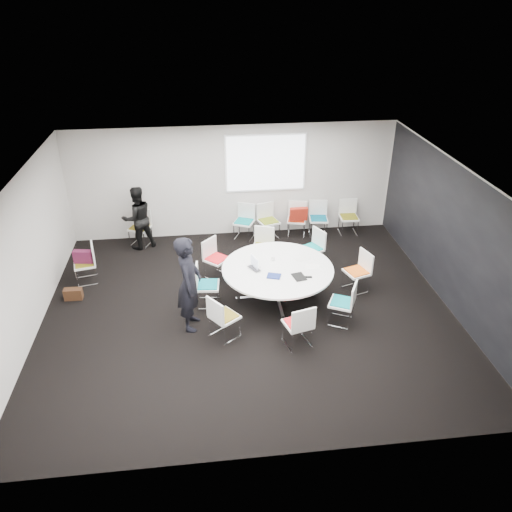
{
  "coord_description": "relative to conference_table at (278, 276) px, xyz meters",
  "views": [
    {
      "loc": [
        -0.81,
        -8.12,
        5.79
      ],
      "look_at": [
        0.2,
        0.4,
        1.0
      ],
      "focal_mm": 35.0,
      "sensor_mm": 36.0,
      "label": 1
    }
  ],
  "objects": [
    {
      "name": "chair_ring_b",
      "position": [
        0.98,
        1.22,
        -0.27
      ],
      "size": [
        0.6,
        0.61,
        0.88
      ],
      "rotation": [
        0.0,
        0.0,
        2.03
      ],
      "color": "silver",
      "rests_on": "ground"
    },
    {
      "name": "papers_front",
      "position": [
        0.7,
        -0.04,
        0.19
      ],
      "size": [
        0.33,
        0.25,
        0.0
      ],
      "primitive_type": "cube",
      "rotation": [
        0.0,
        0.0,
        -0.15
      ],
      "color": "white",
      "rests_on": "conference_table"
    },
    {
      "name": "laptop",
      "position": [
        -0.44,
        0.02,
        0.2
      ],
      "size": [
        0.33,
        0.36,
        0.02
      ],
      "primitive_type": "imported",
      "rotation": [
        0.0,
        0.0,
        2.11
      ],
      "color": "#333338",
      "rests_on": "conference_table"
    },
    {
      "name": "papers_right",
      "position": [
        0.55,
        0.32,
        0.19
      ],
      "size": [
        0.36,
        0.31,
        0.0
      ],
      "primitive_type": "cube",
      "rotation": [
        0.0,
        0.0,
        0.4
      ],
      "color": "silver",
      "rests_on": "conference_table"
    },
    {
      "name": "chair_person_back",
      "position": [
        -2.97,
        2.78,
        -0.27
      ],
      "size": [
        0.6,
        0.59,
        0.88
      ],
      "rotation": [
        0.0,
        0.0,
        2.73
      ],
      "color": "silver",
      "rests_on": "ground"
    },
    {
      "name": "maroon_bag",
      "position": [
        -4.0,
        1.13,
        0.08
      ],
      "size": [
        0.42,
        0.19,
        0.28
      ],
      "primitive_type": "cube",
      "rotation": [
        0.0,
        0.0,
        -0.14
      ],
      "color": "#521532",
      "rests_on": "chair_spare_left"
    },
    {
      "name": "laptop_lid",
      "position": [
        -0.47,
        0.06,
        0.32
      ],
      "size": [
        0.12,
        0.29,
        0.22
      ],
      "primitive_type": "cube",
      "rotation": [
        0.0,
        0.0,
        1.91
      ],
      "color": "silver",
      "rests_on": "conference_table"
    },
    {
      "name": "chair_back_e",
      "position": [
        2.28,
        2.77,
        -0.27
      ],
      "size": [
        0.48,
        0.47,
        0.88
      ],
      "rotation": [
        0.0,
        0.0,
        3.09
      ],
      "color": "silver",
      "rests_on": "ground"
    },
    {
      "name": "brown_bag",
      "position": [
        -4.17,
        0.46,
        -0.42
      ],
      "size": [
        0.36,
        0.17,
        0.24
      ],
      "primitive_type": "cube",
      "rotation": [
        0.0,
        0.0,
        -0.02
      ],
      "color": "#372011",
      "rests_on": "ground"
    },
    {
      "name": "phone",
      "position": [
        0.53,
        -0.43,
        0.19
      ],
      "size": [
        0.15,
        0.09,
        0.01
      ],
      "primitive_type": "cube",
      "rotation": [
        0.0,
        0.0,
        -0.12
      ],
      "color": "black",
      "rests_on": "conference_table"
    },
    {
      "name": "tablet_folio",
      "position": [
        -0.13,
        -0.33,
        0.2
      ],
      "size": [
        0.31,
        0.27,
        0.03
      ],
      "primitive_type": "cube",
      "rotation": [
        0.0,
        0.0,
        -0.31
      ],
      "color": "navy",
      "rests_on": "conference_table"
    },
    {
      "name": "cup",
      "position": [
        -0.06,
        0.31,
        0.23
      ],
      "size": [
        0.08,
        0.08,
        0.09
      ],
      "primitive_type": "cylinder",
      "color": "white",
      "rests_on": "conference_table"
    },
    {
      "name": "notebook_black",
      "position": [
        0.35,
        -0.41,
        0.2
      ],
      "size": [
        0.28,
        0.34,
        0.02
      ],
      "primitive_type": "cube",
      "rotation": [
        0.0,
        0.0,
        0.21
      ],
      "color": "black",
      "rests_on": "conference_table"
    },
    {
      "name": "chair_ring_f",
      "position": [
        -1.16,
        -1.14,
        -0.27
      ],
      "size": [
        0.63,
        0.64,
        0.88
      ],
      "rotation": [
        0.0,
        0.0,
        5.36
      ],
      "color": "silver",
      "rests_on": "ground"
    },
    {
      "name": "chair_ring_d",
      "position": [
        -1.19,
        1.0,
        -0.27
      ],
      "size": [
        0.64,
        0.64,
        0.88
      ],
      "rotation": [
        0.0,
        0.0,
        3.96
      ],
      "color": "silver",
      "rests_on": "ground"
    },
    {
      "name": "chair_ring_h",
      "position": [
        1.09,
        -0.96,
        -0.27
      ],
      "size": [
        0.61,
        0.61,
        0.88
      ],
      "rotation": [
        0.0,
        0.0,
        7.38
      ],
      "color": "silver",
      "rests_on": "ground"
    },
    {
      "name": "chair_ring_e",
      "position": [
        -1.42,
        -0.04,
        -0.27
      ],
      "size": [
        0.49,
        0.5,
        0.88
      ],
      "rotation": [
        0.0,
        0.0,
        4.62
      ],
      "color": "silver",
      "rests_on": "ground"
    },
    {
      "name": "person_back",
      "position": [
        -2.98,
        2.62,
        0.24
      ],
      "size": [
        0.94,
        0.86,
        1.57
      ],
      "primitive_type": "imported",
      "rotation": [
        0.0,
        0.0,
        3.58
      ],
      "color": "black",
      "rests_on": "ground"
    },
    {
      "name": "chair_back_d",
      "position": [
        1.49,
        2.77,
        -0.27
      ],
      "size": [
        0.51,
        0.5,
        0.88
      ],
      "rotation": [
        0.0,
        0.0,
        3.01
      ],
      "color": "silver",
      "rests_on": "ground"
    },
    {
      "name": "chair_back_c",
      "position": [
        0.93,
        2.79,
        -0.27
      ],
      "size": [
        0.56,
        0.55,
        0.88
      ],
      "rotation": [
        0.0,
        0.0,
        2.88
      ],
      "color": "silver",
      "rests_on": "ground"
    },
    {
      "name": "chair_ring_g",
      "position": [
        0.13,
        -1.51,
        -0.27
      ],
      "size": [
        0.56,
        0.55,
        0.88
      ],
      "rotation": [
        0.0,
        0.0,
        6.55
      ],
      "color": "silver",
      "rests_on": "ground"
    },
    {
      "name": "chair_ring_c",
      "position": [
        -0.11,
        1.42,
        -0.27
      ],
      "size": [
        0.57,
        0.57,
        0.88
      ],
      "rotation": [
        0.0,
        0.0,
        2.84
      ],
      "color": "silver",
      "rests_on": "ground"
    },
    {
      "name": "chair_back_b",
      "position": [
        0.2,
        2.77,
        -0.27
      ],
      "size": [
        0.58,
        0.57,
        0.88
      ],
      "rotation": [
        0.0,
        0.0,
        3.46
      ],
      "color": "silver",
      "rests_on": "ground"
    },
    {
      "name": "chair_spare_left",
      "position": [
        -3.99,
        1.13,
        -0.27
      ],
      "size": [
        0.54,
        0.55,
        0.88
      ],
      "rotation": [
        0.0,
        0.0,
        1.79
      ],
      "color": "silver",
      "rests_on": "ground"
    },
    {
      "name": "projection_screen",
      "position": [
        0.17,
        3.11,
        1.31
      ],
      "size": [
        1.9,
        0.03,
        1.35
      ],
      "primitive_type": "cube",
      "color": "white",
      "rests_on": "room_shell"
    },
    {
      "name": "chair_ring_a",
      "position": [
        1.7,
        0.11,
        -0.27
      ],
      "size": [
        0.57,
        0.58,
        0.88
      ],
      "rotation": [
        0.0,
        0.0,
        1.88
      ],
      "color": "silver",
      "rests_on": "ground"
    },
    {
      "name": "conference_table",
      "position": [
        0.0,
        0.0,
        0.0
      ],
      "size": [
        2.24,
        2.24,
        0.73
      ],
      "color": "silver",
      "rests_on": "ground"
    },
    {
      "name": "room_shell",
      "position": [
        -0.54,
        -0.35,
        0.86
      ],
      "size": [
        8.08,
        7.08,
        2.88
      ],
      "color": "black",
      "rests_on": "ground"
    },
    {
      "name": "person_main",
      "position": [
        -1.75,
        -0.72,
        0.4
      ],
      "size": [
        0.53,
        0.73,
        1.87
      ],
      "primitive_type": "imported",
      "rotation": [
        0.0,
        0.0,
        1.45
      ],
      "color": "black",
      "rests_on": "ground"
    },
    {
      "name": "chair_back_a",
      "position": [
        -0.41,
        2.81,
        -0.27
      ],
      "size": [
        0.6,
        0.6,
        0.88
      ],
      "rotation": [
        0.0,
        0.0,
        2.72
      ],
      "color": "silver",
      "rests_on": "ground"
    },
    {
      "name": "red_jacket",
      "position": [
        0.93,
        2.57,
        0.16
      ],
      "size": [
        0.44,
        0.17,
        0.36
      ],
      "primitive_type": "cube",
      "rotation": [
        0.17,
        0.0,
        0.03
      ],
      "color": "maroon",
      "rests_on": "chair_back_c"
    }
  ]
}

